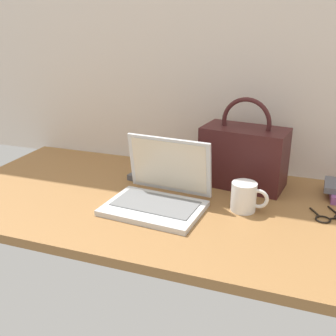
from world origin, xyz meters
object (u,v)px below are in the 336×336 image
Objects in this scene: remote_control_near at (143,172)px; handbag at (244,155)px; laptop at (159,193)px; eyeglasses at (332,218)px; coffee_mug at (245,197)px.

handbag is at bearing 4.47° from remote_control_near.
laptop reaches higher than eyeglasses.
laptop is 1.98× the size of remote_control_near.
coffee_mug is 0.47m from remote_control_near.
remote_control_near is 0.41m from handbag.
handbag is at bearing 149.98° from eyeglasses.
handbag is at bearing 101.48° from coffee_mug.
coffee_mug is at bearing -22.59° from remote_control_near.
handbag reaches higher than coffee_mug.
handbag reaches higher than laptop.
remote_control_near reaches higher than eyeglasses.
laptop reaches higher than coffee_mug.
eyeglasses is at bearing -12.00° from remote_control_near.
eyeglasses is (0.27, 0.03, -0.05)m from coffee_mug.
remote_control_near is at bearing -175.53° from handbag.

